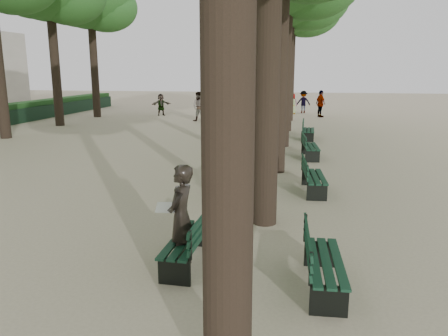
# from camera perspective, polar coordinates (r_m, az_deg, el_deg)

# --- Properties ---
(ground) EXTENTS (120.00, 120.00, 0.00)m
(ground) POSITION_cam_1_polar(r_m,az_deg,el_deg) (7.26, -9.00, -14.34)
(ground) COLOR tan
(ground) RESTS_ON ground
(bench_left_0) EXTENTS (0.62, 1.82, 0.92)m
(bench_left_0) POSITION_cam_1_polar(r_m,az_deg,el_deg) (7.66, -4.72, -10.49)
(bench_left_0) COLOR black
(bench_left_0) RESTS_ON ground
(bench_left_1) EXTENTS (0.67, 1.83, 0.92)m
(bench_left_1) POSITION_cam_1_polar(r_m,az_deg,el_deg) (12.11, 0.91, -1.69)
(bench_left_1) COLOR black
(bench_left_1) RESTS_ON ground
(bench_left_2) EXTENTS (0.76, 1.85, 0.92)m
(bench_left_2) POSITION_cam_1_polar(r_m,az_deg,el_deg) (17.31, 3.66, 2.67)
(bench_left_2) COLOR black
(bench_left_2) RESTS_ON ground
(bench_left_3) EXTENTS (0.69, 1.84, 0.92)m
(bench_left_3) POSITION_cam_1_polar(r_m,az_deg,el_deg) (21.46, 4.88, 4.61)
(bench_left_3) COLOR black
(bench_left_3) RESTS_ON ground
(bench_right_0) EXTENTS (0.64, 1.82, 0.92)m
(bench_right_0) POSITION_cam_1_polar(r_m,az_deg,el_deg) (7.01, 12.95, -13.10)
(bench_right_0) COLOR black
(bench_right_0) RESTS_ON ground
(bench_right_1) EXTENTS (0.71, 1.84, 0.92)m
(bench_right_1) POSITION_cam_1_polar(r_m,az_deg,el_deg) (12.15, 11.67, -1.91)
(bench_right_1) COLOR black
(bench_right_1) RESTS_ON ground
(bench_right_2) EXTENTS (0.72, 1.84, 0.92)m
(bench_right_2) POSITION_cam_1_polar(r_m,az_deg,el_deg) (16.86, 11.21, 2.18)
(bench_right_2) COLOR black
(bench_right_2) RESTS_ON ground
(bench_right_3) EXTENTS (0.61, 1.81, 0.92)m
(bench_right_3) POSITION_cam_1_polar(r_m,az_deg,el_deg) (21.46, 10.96, 4.42)
(bench_right_3) COLOR black
(bench_right_3) RESTS_ON ground
(man_with_map) EXTENTS (0.66, 0.76, 1.79)m
(man_with_map) POSITION_cam_1_polar(r_m,az_deg,el_deg) (7.32, -5.64, -6.41)
(man_with_map) COLOR black
(man_with_map) RESTS_ON ground
(pedestrian_d) EXTENTS (0.78, 0.38, 1.55)m
(pedestrian_d) POSITION_cam_1_polar(r_m,az_deg,el_deg) (33.60, 8.95, 8.29)
(pedestrian_d) COLOR #262628
(pedestrian_d) RESTS_ON ground
(pedestrian_c) EXTENTS (0.86, 1.15, 1.89)m
(pedestrian_c) POSITION_cam_1_polar(r_m,az_deg,el_deg) (31.72, 12.51, 8.19)
(pedestrian_c) COLOR #262628
(pedestrian_c) RESTS_ON ground
(pedestrian_b) EXTENTS (1.14, 0.49, 1.70)m
(pedestrian_b) POSITION_cam_1_polar(r_m,az_deg,el_deg) (34.59, 10.32, 8.49)
(pedestrian_b) COLOR #262628
(pedestrian_b) RESTS_ON ground
(pedestrian_a) EXTENTS (0.99, 0.56, 1.91)m
(pedestrian_a) POSITION_cam_1_polar(r_m,az_deg,el_deg) (28.30, -3.24, 7.99)
(pedestrian_a) COLOR #262628
(pedestrian_a) RESTS_ON ground
(pedestrian_e) EXTENTS (1.37, 1.08, 1.56)m
(pedestrian_e) POSITION_cam_1_polar(r_m,az_deg,el_deg) (32.50, -8.22, 8.18)
(pedestrian_e) COLOR #262628
(pedestrian_e) RESTS_ON ground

